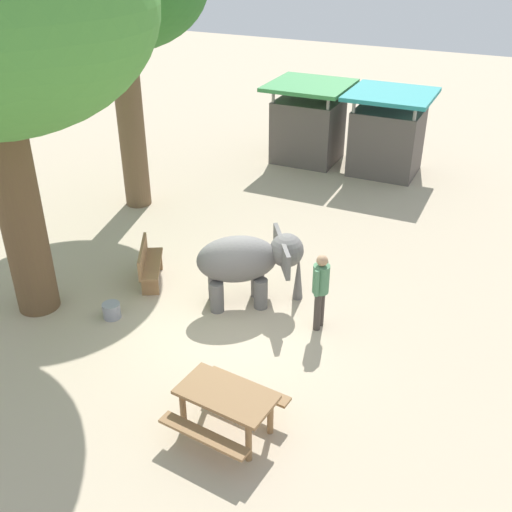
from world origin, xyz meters
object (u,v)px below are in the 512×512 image
Objects in this scene: wooden_bench at (148,263)px; feed_bucket at (112,311)px; market_stall_green at (308,126)px; market_stall_teal at (387,137)px; elephant at (248,261)px; picnic_table_near at (226,403)px; person_handler at (321,286)px.

feed_bucket is (0.07, -1.47, -0.31)m from wooden_bench.
market_stall_teal is at bearing 0.00° from market_stall_green.
elephant is 1.50× the size of wooden_bench.
market_stall_green reaches higher than wooden_bench.
market_stall_teal is (-0.58, 11.96, 0.55)m from picnic_table_near.
feed_bucket is (-2.27, -1.68, -0.83)m from elephant.
wooden_bench is 8.75m from market_stall_green.
market_stall_green is (-3.18, 11.96, 0.55)m from picnic_table_near.
elephant is 5.91× the size of feed_bucket.
picnic_table_near is (3.61, -3.24, 0.12)m from wooden_bench.
person_handler is 4.24m from feed_bucket.
person_handler is 9.43m from market_stall_green.
elephant is 0.84× the size of market_stall_teal.
picnic_table_near is at bearing -102.97° from elephant.
wooden_bench is 9.25m from market_stall_teal.
picnic_table_near is (-0.36, -3.23, -0.36)m from person_handler.
market_stall_green is at bearing -65.02° from person_handler.
elephant reaches higher than picnic_table_near.
picnic_table_near is 12.38m from market_stall_green.
market_stall_green reaches higher than person_handler.
wooden_bench is at bearing 2.64° from person_handler.
picnic_table_near is (1.27, -3.44, -0.40)m from elephant.
elephant is 1.29× the size of picnic_table_near.
elephant is 0.84× the size of market_stall_green.
feed_bucket is at bearing -106.15° from market_stall_teal.
elephant is 8.73m from market_stall_green.
person_handler is 4.00m from wooden_bench.
market_stall_teal is (3.02, 8.71, 0.67)m from wooden_bench.
market_stall_green is at bearing 88.04° from feed_bucket.
market_stall_teal is (-0.95, 8.73, 0.19)m from person_handler.
picnic_table_near is at bearing -75.08° from market_stall_green.
person_handler reaches higher than feed_bucket.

